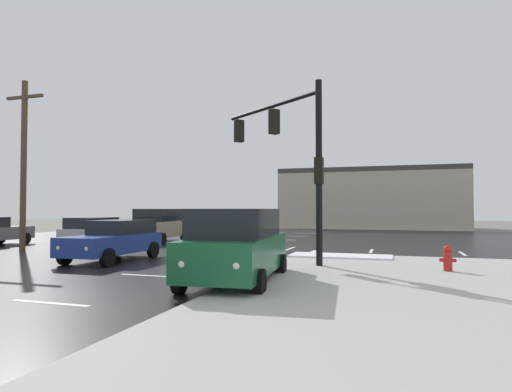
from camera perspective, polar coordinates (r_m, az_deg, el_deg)
The scene contains 13 objects.
ground_plane at distance 22.77m, azimuth -0.42°, elevation -6.87°, with size 120.00×120.00×0.00m, color slate.
road_asphalt at distance 22.77m, azimuth -0.42°, elevation -6.85°, with size 44.00×44.00×0.02m, color black.
snow_strip_curbside at distance 17.77m, azimuth 11.07°, elevation -7.74°, with size 4.00×1.60×0.06m, color white.
lane_markings at distance 21.10m, azimuth 1.54°, elevation -7.22°, with size 36.15×36.15×0.01m.
traffic_signal_mast at distance 16.03m, azimuth 4.55°, elevation 6.51°, with size 4.56×3.49×6.30m.
fire_hydrant at distance 14.64m, azimuth 23.95°, elevation -7.48°, with size 0.48×0.26×0.79m.
strip_building_background at distance 48.05m, azimuth 14.94°, elevation -0.36°, with size 18.65×8.00×6.28m.
suv_green at distance 11.79m, azimuth -2.56°, elevation -6.36°, with size 2.53×4.97×2.03m.
sedan_blue at distance 17.94m, azimuth -18.08°, elevation -5.44°, with size 2.07×4.56×1.58m.
sedan_silver at distance 24.63m, azimuth -20.14°, elevation -4.39°, with size 2.23×4.62×1.58m.
suv_tan at distance 27.23m, azimuth -12.68°, elevation -3.69°, with size 2.56×4.98×2.03m.
sedan_navy at distance 30.00m, azimuth -2.46°, elevation -3.99°, with size 4.58×2.13×1.58m.
utility_pole_mid at distance 24.29m, azimuth -28.28°, elevation 4.07°, with size 2.20×0.28×8.40m.
Camera 1 is at (7.06, -21.55, 2.05)m, focal length 30.36 mm.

